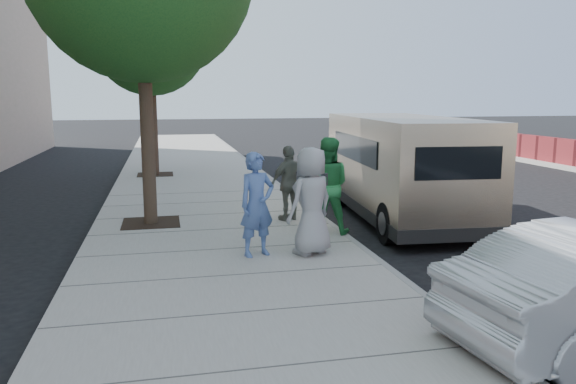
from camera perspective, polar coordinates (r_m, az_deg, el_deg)
The scene contains 10 objects.
ground at distance 10.25m, azimuth -0.93°, elevation -6.27°, with size 120.00×120.00×0.00m, color black.
sidewalk at distance 10.09m, azimuth -6.54°, elevation -6.16°, with size 5.00×60.00×0.15m, color gray.
curb_face at distance 10.60m, azimuth 6.75°, elevation -5.37°, with size 0.12×60.00×0.16m, color gray.
tree_far at distance 19.76m, azimuth -13.75°, elevation 15.46°, with size 3.92×3.80×6.49m.
parking_meter at distance 9.84m, azimuth 3.22°, elevation -0.23°, with size 0.29×0.20×1.35m.
van at distance 13.13m, azimuth 11.33°, elevation 2.65°, with size 2.57×6.48×2.36m.
person_officer at distance 9.43m, azimuth -3.17°, elevation -1.27°, with size 0.64×0.42×1.76m, color #4C67A3.
person_green_shirt at distance 10.99m, azimuth 3.97°, elevation 0.66°, with size 0.92×0.72×1.89m, color #2D8A44.
person_gray_shirt at distance 9.50m, azimuth 2.38°, elevation -0.95°, with size 0.90×0.58×1.84m, color #97989A.
person_striped_polo at distance 12.14m, azimuth 0.14°, elevation 0.91°, with size 0.95×0.40×1.63m, color slate.
Camera 1 is at (-1.97, -9.65, 2.84)m, focal length 35.00 mm.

